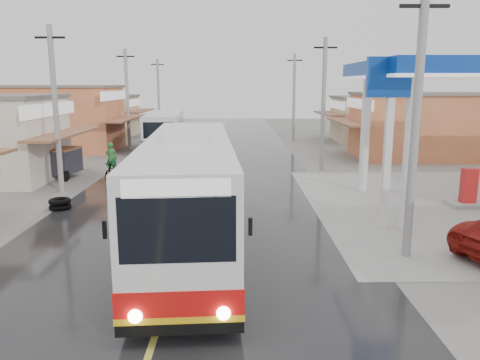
# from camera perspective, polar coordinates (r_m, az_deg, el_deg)

# --- Properties ---
(ground) EXTENTS (120.00, 120.00, 0.00)m
(ground) POSITION_cam_1_polar(r_m,az_deg,el_deg) (14.82, -7.19, -9.26)
(ground) COLOR slate
(ground) RESTS_ON ground
(road) EXTENTS (12.00, 90.00, 0.02)m
(road) POSITION_cam_1_polar(r_m,az_deg,el_deg) (29.28, -3.76, 1.24)
(road) COLOR black
(road) RESTS_ON ground
(centre_line) EXTENTS (0.15, 90.00, 0.01)m
(centre_line) POSITION_cam_1_polar(r_m,az_deg,el_deg) (29.28, -3.76, 1.26)
(centre_line) COLOR #D8CC4C
(centre_line) RESTS_ON road
(shopfronts_left) EXTENTS (11.00, 44.00, 5.20)m
(shopfronts_left) POSITION_cam_1_polar(r_m,az_deg,el_deg) (35.40, -24.97, 1.96)
(shopfronts_left) COLOR tan
(shopfronts_left) RESTS_ON ground
(shopfronts_right) EXTENTS (11.00, 44.00, 4.80)m
(shopfronts_right) POSITION_cam_1_polar(r_m,az_deg,el_deg) (29.43, 26.43, 0.08)
(shopfronts_right) COLOR beige
(shopfronts_right) RESTS_ON ground
(utility_poles_left) EXTENTS (1.60, 50.00, 8.00)m
(utility_poles_left) POSITION_cam_1_polar(r_m,az_deg,el_deg) (31.45, -16.49, 1.49)
(utility_poles_left) COLOR gray
(utility_poles_left) RESTS_ON ground
(utility_poles_right) EXTENTS (1.60, 36.00, 8.00)m
(utility_poles_right) POSITION_cam_1_polar(r_m,az_deg,el_deg) (29.70, 9.86, 1.22)
(utility_poles_right) COLOR gray
(utility_poles_right) RESTS_ON ground
(coach_bus) EXTENTS (3.55, 12.57, 3.88)m
(coach_bus) POSITION_cam_1_polar(r_m,az_deg,el_deg) (15.19, -6.19, -1.34)
(coach_bus) COLOR silver
(coach_bus) RESTS_ON road
(second_bus) EXTENTS (3.02, 9.33, 3.05)m
(second_bus) POSITION_cam_1_polar(r_m,az_deg,el_deg) (37.35, -9.12, 5.89)
(second_bus) COLOR silver
(second_bus) RESTS_ON road
(cyclist) EXTENTS (0.99, 2.07, 2.14)m
(cyclist) POSITION_cam_1_polar(r_m,az_deg,el_deg) (26.94, -15.26, 1.44)
(cyclist) COLOR black
(cyclist) RESTS_ON ground
(tricycle_near) EXTENTS (1.80, 2.44, 1.72)m
(tricycle_near) POSITION_cam_1_polar(r_m,az_deg,el_deg) (28.45, -20.77, 2.19)
(tricycle_near) COLOR #26262D
(tricycle_near) RESTS_ON ground
(tyre_stack) EXTENTS (0.93, 0.93, 0.47)m
(tyre_stack) POSITION_cam_1_polar(r_m,az_deg,el_deg) (21.44, -21.10, -2.74)
(tyre_stack) COLOR black
(tyre_stack) RESTS_ON ground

